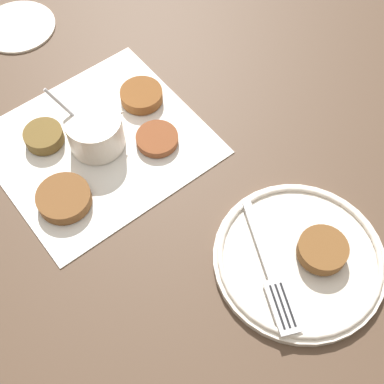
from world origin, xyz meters
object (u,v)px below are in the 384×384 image
Objects in this scene: sauce_bowl at (96,133)px; extra_saucer at (18,26)px; serving_plate at (299,259)px; fork at (273,278)px; fritter_on_plate at (322,250)px.

extra_saucer is (-0.03, 0.31, -0.03)m from sauce_bowl.
sauce_bowl is at bearing -84.28° from extra_saucer.
serving_plate is 0.05m from fork.
sauce_bowl is 0.34m from fork.
sauce_bowl is at bearing 118.65° from serving_plate.
fritter_on_plate is 0.67m from extra_saucer.
sauce_bowl reaches higher than extra_saucer.
extra_saucer is at bearing 103.33° from fork.
sauce_bowl is at bearing 110.26° from fork.
serving_plate reaches higher than extra_saucer.
sauce_bowl reaches higher than fork.
serving_plate is 3.49× the size of fritter_on_plate.
serving_plate is at bearing 161.56° from fritter_on_plate.
sauce_bowl is 0.31m from extra_saucer.
fork is (-0.08, -0.00, -0.01)m from fritter_on_plate.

